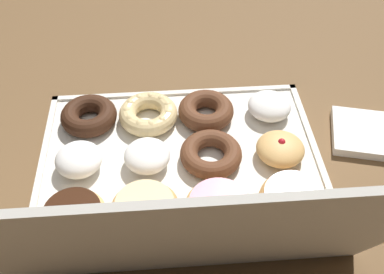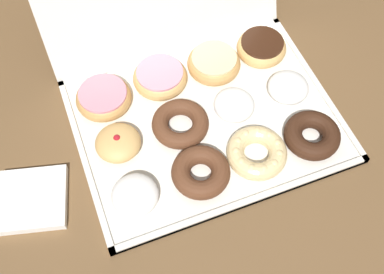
% 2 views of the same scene
% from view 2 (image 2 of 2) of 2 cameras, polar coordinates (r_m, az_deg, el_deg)
% --- Properties ---
extents(ground_plane, '(3.00, 3.00, 0.00)m').
position_cam_2_polar(ground_plane, '(1.00, 1.65, 1.72)').
color(ground_plane, brown).
extents(donut_box, '(0.53, 0.41, 0.01)m').
position_cam_2_polar(donut_box, '(1.00, 1.66, 1.89)').
color(donut_box, silver).
rests_on(donut_box, ground).
extents(powdered_filled_donut_0, '(0.09, 0.09, 0.04)m').
position_cam_2_polar(powdered_filled_donut_0, '(0.89, -6.75, -6.84)').
color(powdered_filled_donut_0, white).
rests_on(powdered_filled_donut_0, donut_box).
extents(chocolate_cake_ring_donut_1, '(0.11, 0.11, 0.04)m').
position_cam_2_polar(chocolate_cake_ring_donut_1, '(0.91, 1.05, -4.19)').
color(chocolate_cake_ring_donut_1, '#59331E').
rests_on(chocolate_cake_ring_donut_1, donut_box).
extents(cruller_donut_2, '(0.12, 0.12, 0.04)m').
position_cam_2_polar(cruller_donut_2, '(0.94, 7.68, -1.84)').
color(cruller_donut_2, '#EACC8C').
rests_on(cruller_donut_2, donut_box).
extents(chocolate_cake_ring_donut_3, '(0.11, 0.11, 0.04)m').
position_cam_2_polar(chocolate_cake_ring_donut_3, '(0.98, 14.03, 0.20)').
color(chocolate_cake_ring_donut_3, '#381E11').
rests_on(chocolate_cake_ring_donut_3, donut_box).
extents(jelly_filled_donut_4, '(0.09, 0.09, 0.05)m').
position_cam_2_polar(jelly_filled_donut_4, '(0.95, -8.71, -0.79)').
color(jelly_filled_donut_4, tan).
rests_on(jelly_filled_donut_4, donut_box).
extents(chocolate_cake_ring_donut_5, '(0.12, 0.12, 0.03)m').
position_cam_2_polar(chocolate_cake_ring_donut_5, '(0.97, -1.34, 1.46)').
color(chocolate_cake_ring_donut_5, '#59331E').
rests_on(chocolate_cake_ring_donut_5, donut_box).
extents(powdered_filled_donut_6, '(0.08, 0.08, 0.04)m').
position_cam_2_polar(powdered_filled_donut_6, '(0.99, 4.90, 4.01)').
color(powdered_filled_donut_6, white).
rests_on(powdered_filled_donut_6, donut_box).
extents(powdered_filled_donut_7, '(0.09, 0.09, 0.04)m').
position_cam_2_polar(powdered_filled_donut_7, '(1.04, 11.22, 5.94)').
color(powdered_filled_donut_7, white).
rests_on(powdered_filled_donut_7, donut_box).
extents(pink_frosted_donut_8, '(0.12, 0.12, 0.04)m').
position_cam_2_polar(pink_frosted_donut_8, '(1.02, -10.43, 4.62)').
color(pink_frosted_donut_8, tan).
rests_on(pink_frosted_donut_8, donut_box).
extents(pink_frosted_donut_9, '(0.12, 0.12, 0.04)m').
position_cam_2_polar(pink_frosted_donut_9, '(1.04, -3.80, 7.09)').
color(pink_frosted_donut_9, tan).
rests_on(pink_frosted_donut_9, donut_box).
extents(glazed_ring_donut_10, '(0.12, 0.12, 0.04)m').
position_cam_2_polar(glazed_ring_donut_10, '(1.06, 2.61, 8.75)').
color(glazed_ring_donut_10, tan).
rests_on(glazed_ring_donut_10, donut_box).
extents(chocolate_frosted_donut_11, '(0.11, 0.11, 0.04)m').
position_cam_2_polar(chocolate_frosted_donut_11, '(1.10, 8.24, 10.48)').
color(chocolate_frosted_donut_11, tan).
rests_on(chocolate_frosted_donut_11, donut_box).
extents(napkin_stack, '(0.15, 0.15, 0.02)m').
position_cam_2_polar(napkin_stack, '(0.96, -18.33, -7.01)').
color(napkin_stack, white).
rests_on(napkin_stack, ground).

